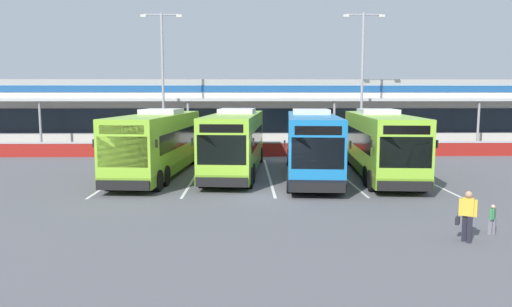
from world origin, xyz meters
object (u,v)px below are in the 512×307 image
Objects in this scene: lamp_post_west at (163,74)px; coach_bus_leftmost at (158,144)px; coach_bus_left_centre at (236,143)px; pedestrian_with_handbag at (467,215)px; coach_bus_right_centre at (380,145)px; lamp_post_centre at (362,74)px; pedestrian_child at (492,218)px; coach_bus_centre at (311,145)px.

coach_bus_leftmost is at bearing -82.09° from lamp_post_west.
coach_bus_left_centre reaches higher than pedestrian_with_handbag.
lamp_post_centre is (1.65, 11.52, 4.50)m from coach_bus_right_centre.
pedestrian_with_handbag is at bearing -60.98° from lamp_post_west.
coach_bus_right_centre is 1.12× the size of lamp_post_west.
coach_bus_leftmost and coach_bus_left_centre have the same top height.
pedestrian_child is at bearing -55.79° from coach_bus_left_centre.
lamp_post_west is (-14.22, 11.85, 4.50)m from coach_bus_right_centre.
pedestrian_with_handbag is at bearing -47.37° from coach_bus_leftmost.
lamp_post_west is at bearing 119.02° from pedestrian_with_handbag.
coach_bus_centre and coach_bus_right_centre have the same top height.
coach_bus_leftmost is 18.62m from lamp_post_centre.
coach_bus_leftmost is at bearing 132.63° from pedestrian_with_handbag.
coach_bus_leftmost is 17.98m from pedestrian_child.
coach_bus_leftmost is at bearing 137.21° from pedestrian_child.
pedestrian_child is at bearing -57.99° from lamp_post_west.
coach_bus_centre is (4.28, -1.40, 0.00)m from coach_bus_left_centre.
coach_bus_left_centre is 1.12× the size of lamp_post_west.
lamp_post_centre is at bearing 64.55° from coach_bus_centre.
pedestrian_with_handbag is 1.61× the size of pedestrian_child.
coach_bus_centre is at bearing -176.33° from coach_bus_right_centre.
coach_bus_leftmost is 1.00× the size of coach_bus_centre.
coach_bus_leftmost is 1.12× the size of lamp_post_centre.
pedestrian_child is at bearing -68.68° from coach_bus_centre.
coach_bus_right_centre is 11.81m from pedestrian_child.
lamp_post_centre reaches higher than pedestrian_child.
coach_bus_left_centre is at bearing 161.90° from coach_bus_centre.
lamp_post_west is at bearing 97.91° from coach_bus_leftmost.
pedestrian_with_handbag is at bearing -75.14° from coach_bus_centre.
coach_bus_right_centre reaches higher than pedestrian_child.
lamp_post_west reaches higher than coach_bus_left_centre.
lamp_post_centre is (14.29, 11.07, 4.50)m from coach_bus_leftmost.
coach_bus_centre is 12.38m from pedestrian_child.
lamp_post_centre reaches higher than coach_bus_right_centre.
coach_bus_left_centre and coach_bus_centre have the same top height.
pedestrian_child is (8.75, -12.88, -1.24)m from coach_bus_left_centre.
coach_bus_right_centre is (12.64, -0.45, 0.00)m from coach_bus_leftmost.
coach_bus_leftmost reaches higher than pedestrian_child.
coach_bus_right_centre is at bearing 3.67° from coach_bus_centre.
coach_bus_left_centre is 1.00× the size of coach_bus_right_centre.
coach_bus_right_centre is at bearing -98.14° from lamp_post_centre.
coach_bus_left_centre is 12.27× the size of pedestrian_child.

